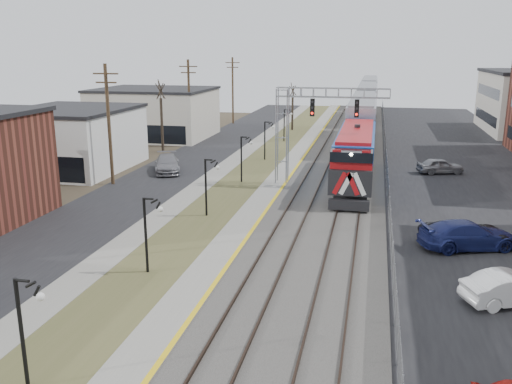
% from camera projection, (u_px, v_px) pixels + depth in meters
% --- Properties ---
extents(ground, '(160.00, 160.00, 0.00)m').
position_uv_depth(ground, '(162.00, 370.00, 19.33)').
color(ground, '#473D2D').
rests_on(ground, ground).
extents(street_west, '(7.00, 120.00, 0.04)m').
position_uv_depth(street_west, '(186.00, 162.00, 54.77)').
color(street_west, black).
rests_on(street_west, ground).
extents(sidewalk, '(2.00, 120.00, 0.08)m').
position_uv_depth(sidewalk, '(229.00, 164.00, 53.83)').
color(sidewalk, gray).
rests_on(sidewalk, ground).
extents(grass_median, '(4.00, 120.00, 0.06)m').
position_uv_depth(grass_median, '(259.00, 166.00, 53.21)').
color(grass_median, '#4B4D29').
rests_on(grass_median, ground).
extents(platform, '(2.00, 120.00, 0.24)m').
position_uv_depth(platform, '(289.00, 166.00, 52.57)').
color(platform, gray).
rests_on(platform, ground).
extents(ballast_bed, '(8.00, 120.00, 0.20)m').
position_uv_depth(ballast_bed, '(341.00, 169.00, 51.53)').
color(ballast_bed, '#595651').
rests_on(ballast_bed, ground).
extents(parking_lot, '(16.00, 120.00, 0.04)m').
position_uv_depth(parking_lot, '(474.00, 176.00, 49.06)').
color(parking_lot, black).
rests_on(parking_lot, ground).
extents(platform_edge, '(0.24, 120.00, 0.01)m').
position_uv_depth(platform_edge, '(298.00, 165.00, 52.35)').
color(platform_edge, gold).
rests_on(platform_edge, platform).
extents(track_near, '(1.58, 120.00, 0.15)m').
position_uv_depth(track_near, '(320.00, 166.00, 51.90)').
color(track_near, '#2D2119').
rests_on(track_near, ballast_bed).
extents(track_far, '(1.58, 120.00, 0.15)m').
position_uv_depth(track_far, '(357.00, 168.00, 51.18)').
color(track_far, '#2D2119').
rests_on(track_far, ballast_bed).
extents(train, '(3.00, 85.85, 5.33)m').
position_uv_depth(train, '(366.00, 108.00, 78.72)').
color(train, '#144AA7').
rests_on(train, ground).
extents(signal_gantry, '(9.00, 1.07, 8.15)m').
position_uv_depth(signal_gantry, '(303.00, 119.00, 44.10)').
color(signal_gantry, gray).
rests_on(signal_gantry, ground).
extents(lampposts, '(0.14, 62.14, 4.00)m').
position_uv_depth(lampposts, '(207.00, 187.00, 36.93)').
color(lampposts, black).
rests_on(lampposts, ground).
extents(utility_poles, '(0.28, 80.28, 10.00)m').
position_uv_depth(utility_poles, '(109.00, 126.00, 44.69)').
color(utility_poles, '#4C3823').
rests_on(utility_poles, ground).
extents(fence, '(0.04, 120.00, 1.60)m').
position_uv_depth(fence, '(386.00, 163.00, 50.48)').
color(fence, gray).
rests_on(fence, ground).
extents(buildings_west, '(14.00, 67.00, 7.00)m').
position_uv_depth(buildings_west, '(36.00, 148.00, 45.79)').
color(buildings_west, beige).
rests_on(buildings_west, ground).
extents(bare_trees, '(12.30, 42.30, 5.95)m').
position_uv_depth(bare_trees, '(187.00, 130.00, 58.03)').
color(bare_trees, '#382D23').
rests_on(bare_trees, ground).
extents(car_lot_b, '(4.72, 3.20, 1.47)m').
position_uv_depth(car_lot_b, '(512.00, 289.00, 24.11)').
color(car_lot_b, white).
rests_on(car_lot_b, ground).
extents(car_lot_c, '(5.71, 3.52, 1.48)m').
position_uv_depth(car_lot_c, '(467.00, 234.00, 31.25)').
color(car_lot_c, black).
rests_on(car_lot_c, ground).
extents(car_lot_d, '(6.00, 3.97, 1.61)m').
position_uv_depth(car_lot_d, '(468.00, 236.00, 30.85)').
color(car_lot_d, navy).
rests_on(car_lot_d, ground).
extents(car_lot_e, '(4.45, 2.83, 1.41)m').
position_uv_depth(car_lot_e, '(440.00, 166.00, 49.72)').
color(car_lot_e, gray).
rests_on(car_lot_e, ground).
extents(car_street_b, '(4.06, 5.83, 1.57)m').
position_uv_depth(car_street_b, '(167.00, 164.00, 50.33)').
color(car_street_b, gray).
rests_on(car_street_b, ground).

